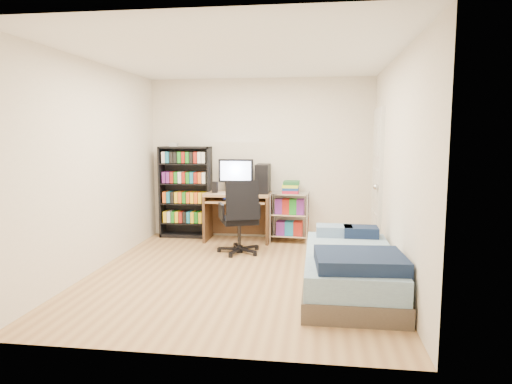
# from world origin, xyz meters

# --- Properties ---
(room) EXTENTS (3.58, 4.08, 2.58)m
(room) POSITION_xyz_m (0.00, 0.00, 1.25)
(room) COLOR tan
(room) RESTS_ON ground
(media_shelf) EXTENTS (0.81, 0.27, 1.51)m
(media_shelf) POSITION_xyz_m (-1.18, 1.84, 0.74)
(media_shelf) COLOR black
(media_shelf) RESTS_ON room
(computer_desk) EXTENTS (1.00, 0.58, 1.26)m
(computer_desk) POSITION_xyz_m (-0.21, 1.75, 0.68)
(computer_desk) COLOR tan
(computer_desk) RESTS_ON room
(office_chair) EXTENTS (0.79, 0.79, 1.03)m
(office_chair) POSITION_xyz_m (-0.15, 0.95, 0.33)
(office_chair) COLOR black
(office_chair) RESTS_ON room
(wire_cart) EXTENTS (0.60, 0.45, 0.93)m
(wire_cart) POSITION_xyz_m (0.49, 1.75, 0.61)
(wire_cart) COLOR silver
(wire_cart) RESTS_ON room
(bed) EXTENTS (0.95, 1.91, 0.54)m
(bed) POSITION_xyz_m (1.26, -0.41, 0.24)
(bed) COLOR brown
(bed) RESTS_ON room
(door) EXTENTS (0.12, 0.80, 2.00)m
(door) POSITION_xyz_m (1.72, 1.35, 1.00)
(door) COLOR silver
(door) RESTS_ON room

